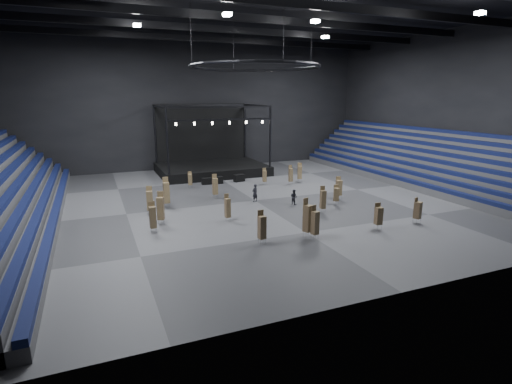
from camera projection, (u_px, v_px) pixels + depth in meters
name	position (u px, v px, depth m)	size (l,w,h in m)	color
floor	(255.00, 200.00, 40.45)	(50.00, 50.00, 0.00)	#49494B
ceiling	(255.00, 9.00, 36.19)	(50.00, 42.00, 0.20)	black
wall_back	(199.00, 105.00, 57.18)	(50.00, 0.20, 18.00)	black
wall_front	(418.00, 125.00, 19.47)	(50.00, 0.20, 18.00)	black
wall_right	(448.00, 107.00, 47.60)	(0.20, 42.00, 18.00)	black
bleachers_right	(429.00, 168.00, 48.55)	(7.20, 40.00, 6.40)	#49494B
stage	(210.00, 162.00, 54.69)	(14.00, 10.00, 9.20)	black
truss_ring	(255.00, 67.00, 37.37)	(12.30, 12.30, 5.15)	black
roof_girders	(255.00, 18.00, 36.38)	(49.00, 30.35, 0.70)	black
floodlights	(273.00, 18.00, 32.93)	(28.60, 16.60, 0.25)	white
flight_case_left	(207.00, 181.00, 47.65)	(1.16, 0.58, 0.77)	black
flight_case_mid	(217.00, 180.00, 48.03)	(1.27, 0.64, 0.85)	black
flight_case_right	(239.00, 178.00, 49.21)	(1.32, 0.66, 0.88)	black
chair_stack_0	(262.00, 227.00, 28.38)	(0.54, 0.54, 2.49)	silver
chair_stack_1	(161.00, 208.00, 32.61)	(0.68, 0.68, 2.79)	silver
chair_stack_2	(379.00, 215.00, 31.51)	(0.57, 0.57, 2.15)	silver
chair_stack_3	(339.00, 187.00, 40.60)	(0.64, 0.64, 2.37)	silver
chair_stack_4	(150.00, 200.00, 35.27)	(0.61, 0.61, 2.62)	silver
chair_stack_5	(323.00, 199.00, 36.05)	(0.52, 0.52, 2.46)	silver
chair_stack_6	(418.00, 210.00, 32.99)	(0.67, 0.67, 2.19)	silver
chair_stack_7	(215.00, 186.00, 41.10)	(0.50, 0.50, 2.52)	silver
chair_stack_8	(291.00, 175.00, 47.48)	(0.48, 0.48, 2.33)	silver
chair_stack_9	(315.00, 222.00, 29.33)	(0.55, 0.55, 2.57)	silver
chair_stack_10	(166.00, 192.00, 37.60)	(0.54, 0.54, 2.93)	silver
chair_stack_11	(265.00, 176.00, 47.42)	(0.49, 0.49, 1.99)	silver
chair_stack_12	(300.00, 172.00, 48.65)	(0.67, 0.67, 2.39)	silver
chair_stack_13	(190.00, 179.00, 45.64)	(0.51, 0.51, 1.89)	silver
chair_stack_14	(336.00, 194.00, 38.64)	(0.62, 0.62, 1.98)	silver
chair_stack_15	(153.00, 217.00, 30.70)	(0.49, 0.49, 2.50)	silver
chair_stack_16	(228.00, 207.00, 33.53)	(0.47, 0.47, 2.38)	silver
chair_stack_17	(307.00, 218.00, 29.70)	(0.71, 0.71, 3.01)	silver
man_center	(255.00, 193.00, 39.78)	(0.66, 0.43, 1.80)	black
crew_member	(294.00, 197.00, 38.86)	(0.72, 0.56, 1.49)	black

